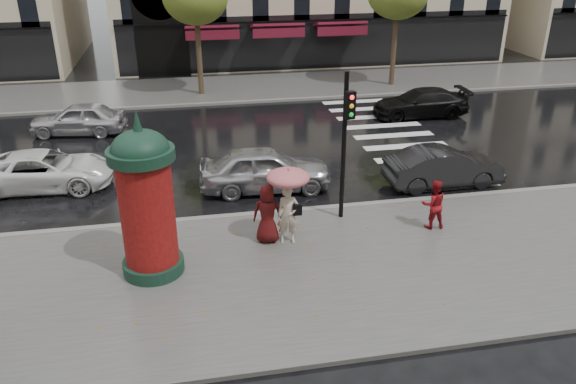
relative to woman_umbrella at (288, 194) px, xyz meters
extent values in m
plane|color=black|center=(0.41, -1.04, -1.63)|extent=(160.00, 160.00, 0.00)
cube|color=#474744|center=(0.41, -1.54, -1.57)|extent=(90.00, 7.00, 0.12)
cube|color=#474744|center=(0.41, 17.96, -1.57)|extent=(90.00, 6.00, 0.12)
cube|color=slate|center=(0.41, 1.96, -1.56)|extent=(90.00, 0.25, 0.14)
cube|color=slate|center=(0.41, 14.96, -1.56)|extent=(90.00, 0.25, 0.14)
cube|color=silver|center=(6.41, 8.56, -1.62)|extent=(3.60, 11.75, 0.01)
cylinder|color=#38281C|center=(-1.59, 16.96, 0.97)|extent=(0.28, 0.28, 5.20)
cylinder|color=#38281C|center=(9.41, 16.96, 0.97)|extent=(0.28, 0.28, 5.20)
imported|color=beige|center=(0.00, 0.00, -0.65)|extent=(0.65, 0.45, 1.71)
cylinder|color=black|center=(0.00, 0.00, -0.08)|extent=(0.02, 0.02, 1.09)
ellipsoid|color=#BF2366|center=(0.00, 0.00, 0.49)|extent=(1.19, 1.19, 0.42)
cone|color=black|center=(0.00, 0.00, 0.73)|extent=(0.04, 0.04, 0.09)
cube|color=black|center=(0.25, -0.07, -0.48)|extent=(0.25, 0.11, 0.32)
imported|color=maroon|center=(4.38, 0.05, -0.75)|extent=(0.78, 0.63, 1.52)
imported|color=#490E0F|center=(-0.56, 0.16, -0.64)|extent=(0.96, 0.76, 1.73)
cylinder|color=#133223|center=(-3.73, -0.82, -1.34)|extent=(1.57, 1.57, 0.34)
cylinder|color=maroon|center=(-3.73, -0.82, 0.23)|extent=(1.35, 1.35, 2.80)
cylinder|color=#133223|center=(-3.73, -0.82, 1.75)|extent=(1.61, 1.61, 0.28)
ellipsoid|color=#133223|center=(-3.73, -0.82, 1.86)|extent=(1.39, 1.39, 0.97)
cone|color=#133223|center=(-3.73, -0.82, 2.59)|extent=(0.22, 0.22, 0.50)
cylinder|color=black|center=(1.91, 1.24, 0.76)|extent=(0.14, 0.14, 4.54)
cube|color=black|center=(1.96, 1.00, 2.13)|extent=(0.32, 0.26, 0.79)
imported|color=#A9A9AE|center=(-0.03, 3.97, -0.85)|extent=(4.62, 2.05, 1.54)
imported|color=black|center=(6.17, 3.16, -0.94)|extent=(4.15, 1.50, 1.36)
imported|color=white|center=(-7.59, 5.57, -0.97)|extent=(4.83, 2.46, 1.31)
imported|color=black|center=(8.67, 11.06, -0.96)|extent=(4.67, 2.05, 1.34)
imported|color=silver|center=(-7.25, 11.42, -0.93)|extent=(4.28, 2.18, 1.40)
camera|label=1|loc=(-2.65, -13.72, 6.52)|focal=35.00mm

